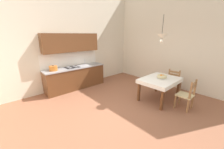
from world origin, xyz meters
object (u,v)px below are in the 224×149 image
Objects in this scene: dining_chair_camera_side at (186,95)px; pendant_lamp at (162,37)px; dining_chair_window_side at (174,81)px; fruit_bowl at (162,76)px; kitchen_cabinetry at (74,68)px; dining_table at (160,82)px.

pendant_lamp is (-0.11, 0.91, 1.65)m from dining_chair_camera_side.
dining_chair_window_side is 0.96m from fruit_bowl.
kitchen_cabinetry is 3.04× the size of pendant_lamp.
pendant_lamp is (-0.17, 0.06, 1.28)m from fruit_bowl.
dining_chair_window_side is at bearing -48.93° from kitchen_cabinetry.
pendant_lamp is (-0.09, 0.05, 1.46)m from dining_table.
fruit_bowl is (0.09, -0.00, 0.18)m from dining_table.
dining_chair_camera_side is 1.00× the size of dining_chair_window_side.
dining_table is 0.99m from dining_chair_window_side.
dining_chair_camera_side is at bearing -140.32° from dining_chair_window_side.
kitchen_cabinetry reaches higher than fruit_bowl.
dining_table is at bearing 177.45° from fruit_bowl.
fruit_bowl is 1.29m from pendant_lamp.
fruit_bowl is 0.37× the size of pendant_lamp.
dining_chair_camera_side is 1.89m from pendant_lamp.
dining_chair_window_side is at bearing 39.68° from dining_chair_camera_side.
dining_chair_window_side is (0.97, -0.08, -0.19)m from dining_table.
pendant_lamp is at bearing 173.13° from dining_chair_window_side.
kitchen_cabinetry is at bearing 120.46° from fruit_bowl.
pendant_lamp reaches higher than dining_chair_window_side.
pendant_lamp is (-1.05, 0.13, 1.65)m from dining_chair_window_side.
kitchen_cabinetry is 2.63× the size of dining_chair_camera_side.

